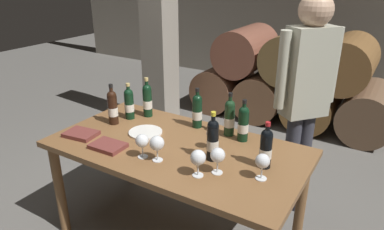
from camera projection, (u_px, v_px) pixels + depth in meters
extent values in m
cylinder|color=brown|center=(223.00, 86.00, 5.04)|extent=(0.60, 0.90, 0.60)
cylinder|color=brown|center=(266.00, 93.00, 4.74)|extent=(0.60, 0.90, 0.60)
cylinder|color=brown|center=(314.00, 102.00, 4.43)|extent=(0.60, 0.90, 0.60)
cylinder|color=brown|center=(369.00, 112.00, 4.13)|extent=(0.60, 0.90, 0.60)
cylinder|color=brown|center=(246.00, 50.00, 4.68)|extent=(0.60, 0.90, 0.60)
cylinder|color=brown|center=(293.00, 56.00, 4.37)|extent=(0.60, 0.90, 0.60)
cylinder|color=brown|center=(348.00, 62.00, 4.07)|extent=(0.60, 0.90, 0.60)
cube|color=gray|center=(159.00, 20.00, 4.04)|extent=(0.32, 0.32, 2.60)
cube|color=brown|center=(176.00, 148.00, 2.37)|extent=(1.70, 0.90, 0.04)
cylinder|color=brown|center=(60.00, 190.00, 2.58)|extent=(0.07, 0.07, 0.72)
cylinder|color=brown|center=(130.00, 147.00, 3.19)|extent=(0.07, 0.07, 0.72)
cylinder|color=brown|center=(301.00, 202.00, 2.45)|extent=(0.07, 0.07, 0.72)
cylinder|color=black|center=(213.00, 143.00, 2.15)|extent=(0.07, 0.07, 0.22)
sphere|color=black|center=(213.00, 126.00, 2.11)|extent=(0.07, 0.07, 0.07)
cylinder|color=black|center=(213.00, 121.00, 2.10)|extent=(0.03, 0.03, 0.07)
cylinder|color=gold|center=(213.00, 114.00, 2.08)|extent=(0.03, 0.03, 0.03)
cylinder|color=silver|center=(213.00, 145.00, 2.16)|extent=(0.07, 0.07, 0.07)
cylinder|color=black|center=(243.00, 126.00, 2.40)|extent=(0.07, 0.07, 0.21)
sphere|color=black|center=(244.00, 111.00, 2.35)|extent=(0.07, 0.07, 0.07)
cylinder|color=black|center=(244.00, 108.00, 2.34)|extent=(0.03, 0.03, 0.07)
cylinder|color=black|center=(245.00, 101.00, 2.33)|extent=(0.03, 0.03, 0.02)
cylinder|color=silver|center=(243.00, 128.00, 2.40)|extent=(0.07, 0.07, 0.06)
cylinder|color=black|center=(266.00, 152.00, 2.07)|extent=(0.07, 0.07, 0.20)
sphere|color=black|center=(267.00, 135.00, 2.03)|extent=(0.07, 0.07, 0.07)
cylinder|color=black|center=(267.00, 131.00, 2.02)|extent=(0.03, 0.03, 0.06)
cylinder|color=#B21E23|center=(268.00, 124.00, 2.01)|extent=(0.03, 0.03, 0.02)
cylinder|color=silver|center=(265.00, 153.00, 2.08)|extent=(0.07, 0.07, 0.06)
cylinder|color=black|center=(197.00, 114.00, 2.60)|extent=(0.07, 0.07, 0.21)
sphere|color=black|center=(197.00, 99.00, 2.56)|extent=(0.07, 0.07, 0.07)
cylinder|color=black|center=(197.00, 96.00, 2.55)|extent=(0.03, 0.03, 0.07)
cylinder|color=black|center=(197.00, 90.00, 2.53)|extent=(0.03, 0.03, 0.02)
cylinder|color=silver|center=(197.00, 115.00, 2.61)|extent=(0.07, 0.07, 0.06)
cylinder|color=black|center=(129.00, 106.00, 2.75)|extent=(0.07, 0.07, 0.20)
sphere|color=black|center=(128.00, 93.00, 2.71)|extent=(0.07, 0.07, 0.07)
cylinder|color=black|center=(128.00, 90.00, 2.70)|extent=(0.03, 0.03, 0.06)
cylinder|color=tan|center=(128.00, 85.00, 2.68)|extent=(0.03, 0.03, 0.02)
cylinder|color=silver|center=(129.00, 107.00, 2.76)|extent=(0.07, 0.07, 0.06)
cylinder|color=#19381E|center=(229.00, 121.00, 2.47)|extent=(0.07, 0.07, 0.22)
sphere|color=#19381E|center=(230.00, 105.00, 2.43)|extent=(0.07, 0.07, 0.07)
cylinder|color=#19381E|center=(230.00, 101.00, 2.42)|extent=(0.03, 0.03, 0.07)
cylinder|color=black|center=(231.00, 95.00, 2.40)|extent=(0.03, 0.03, 0.03)
cylinder|color=silver|center=(229.00, 122.00, 2.48)|extent=(0.07, 0.07, 0.07)
cylinder|color=black|center=(148.00, 103.00, 2.79)|extent=(0.07, 0.07, 0.22)
sphere|color=black|center=(147.00, 89.00, 2.75)|extent=(0.07, 0.07, 0.07)
cylinder|color=black|center=(147.00, 85.00, 2.74)|extent=(0.03, 0.03, 0.07)
cylinder|color=tan|center=(146.00, 79.00, 2.72)|extent=(0.03, 0.03, 0.03)
cylinder|color=silver|center=(148.00, 104.00, 2.80)|extent=(0.07, 0.07, 0.07)
cylinder|color=black|center=(113.00, 110.00, 2.65)|extent=(0.07, 0.07, 0.22)
sphere|color=black|center=(112.00, 96.00, 2.61)|extent=(0.07, 0.07, 0.07)
cylinder|color=black|center=(111.00, 92.00, 2.60)|extent=(0.03, 0.03, 0.07)
cylinder|color=black|center=(111.00, 86.00, 2.58)|extent=(0.03, 0.03, 0.03)
cylinder|color=silver|center=(113.00, 111.00, 2.66)|extent=(0.07, 0.07, 0.07)
cylinder|color=white|center=(198.00, 175.00, 2.02)|extent=(0.06, 0.06, 0.00)
cylinder|color=white|center=(198.00, 169.00, 2.01)|extent=(0.01, 0.01, 0.07)
sphere|color=white|center=(198.00, 158.00, 1.98)|extent=(0.09, 0.09, 0.09)
cylinder|color=white|center=(158.00, 160.00, 2.18)|extent=(0.06, 0.06, 0.00)
cylinder|color=white|center=(157.00, 154.00, 2.17)|extent=(0.01, 0.01, 0.07)
sphere|color=white|center=(157.00, 143.00, 2.14)|extent=(0.09, 0.09, 0.09)
cylinder|color=white|center=(261.00, 178.00, 1.99)|extent=(0.06, 0.06, 0.00)
cylinder|color=white|center=(262.00, 172.00, 1.98)|extent=(0.01, 0.01, 0.07)
sphere|color=white|center=(263.00, 161.00, 1.95)|extent=(0.08, 0.08, 0.08)
cylinder|color=white|center=(212.00, 148.00, 2.32)|extent=(0.06, 0.06, 0.00)
cylinder|color=white|center=(212.00, 143.00, 2.31)|extent=(0.01, 0.01, 0.07)
sphere|color=white|center=(212.00, 133.00, 2.28)|extent=(0.07, 0.07, 0.07)
cylinder|color=white|center=(143.00, 157.00, 2.22)|extent=(0.06, 0.06, 0.00)
cylinder|color=white|center=(143.00, 151.00, 2.20)|extent=(0.01, 0.01, 0.07)
sphere|color=white|center=(142.00, 141.00, 2.18)|extent=(0.08, 0.08, 0.08)
cylinder|color=white|center=(217.00, 172.00, 2.05)|extent=(0.06, 0.06, 0.00)
cylinder|color=white|center=(217.00, 166.00, 2.03)|extent=(0.01, 0.01, 0.07)
sphere|color=white|center=(218.00, 155.00, 2.01)|extent=(0.09, 0.09, 0.09)
cube|color=brown|center=(108.00, 146.00, 2.33)|extent=(0.22, 0.17, 0.03)
cube|color=brown|center=(81.00, 134.00, 2.50)|extent=(0.24, 0.19, 0.03)
cylinder|color=white|center=(145.00, 132.00, 2.54)|extent=(0.24, 0.24, 0.01)
cylinder|color=#383842|center=(302.00, 163.00, 2.80)|extent=(0.11, 0.11, 0.85)
cylinder|color=#383842|center=(290.00, 166.00, 2.77)|extent=(0.11, 0.11, 0.85)
cube|color=#B2B29E|center=(308.00, 72.00, 2.49)|extent=(0.34, 0.36, 0.64)
cylinder|color=#B2B29E|center=(333.00, 65.00, 2.54)|extent=(0.08, 0.08, 0.54)
cylinder|color=#B2B29E|center=(282.00, 71.00, 2.42)|extent=(0.08, 0.08, 0.54)
sphere|color=tan|center=(316.00, 10.00, 2.33)|extent=(0.23, 0.23, 0.23)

